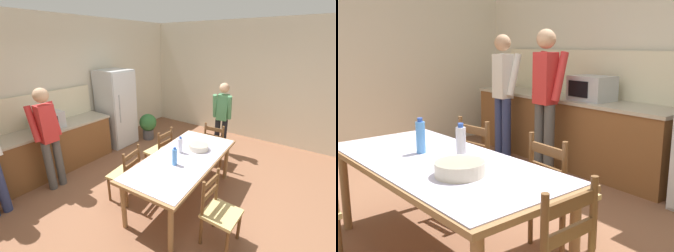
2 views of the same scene
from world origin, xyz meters
The scene contains 18 objects.
ground_plane centered at (0.00, 0.00, 0.00)m, with size 8.32×8.32×0.00m, color brown.
wall_back centered at (0.00, 2.66, 1.45)m, with size 6.52×0.12×2.90m, color beige.
wall_right centered at (3.26, 0.00, 1.45)m, with size 0.12×5.20×2.90m, color beige.
kitchen_counter centered at (-1.11, 2.23, 0.45)m, with size 3.18×0.66×0.89m.
counter_splashback centered at (-1.11, 2.54, 1.19)m, with size 3.14×0.03×0.60m, color beige.
refrigerator centered at (0.93, 2.19, 0.90)m, with size 0.70×0.73×1.80m.
microwave centered at (-0.69, 2.21, 1.04)m, with size 0.50×0.39×0.30m.
dining_table centered at (0.04, -0.27, 0.68)m, with size 2.13×1.05×0.75m.
bottle_near_centre centered at (-0.22, -0.29, 0.88)m, with size 0.07×0.07×0.27m.
bottle_off_centre centered at (0.14, -0.15, 0.88)m, with size 0.07×0.07×0.27m.
serving_bowl centered at (0.41, -0.32, 0.80)m, with size 0.32×0.32×0.09m.
chair_head_end centered at (1.37, -0.20, 0.44)m, with size 0.42×0.44×0.91m.
chair_side_far_right centered at (0.46, 0.51, 0.44)m, with size 0.43×0.41×0.91m.
chair_side_far_left centered at (-0.47, 0.46, 0.44)m, with size 0.47×0.46×0.91m.
chair_side_near_left centered at (-0.38, -1.06, 0.44)m, with size 0.43×0.41×0.91m.
person_at_counter centered at (-0.96, 1.69, 0.98)m, with size 0.44×0.30×1.74m.
person_by_table centered at (1.92, -0.06, 0.89)m, with size 0.31×0.43×1.59m.
potted_plant centered at (1.56, 1.76, 0.39)m, with size 0.44×0.44×0.67m.
Camera 1 is at (-2.52, -1.85, 2.37)m, focal length 24.00 mm.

